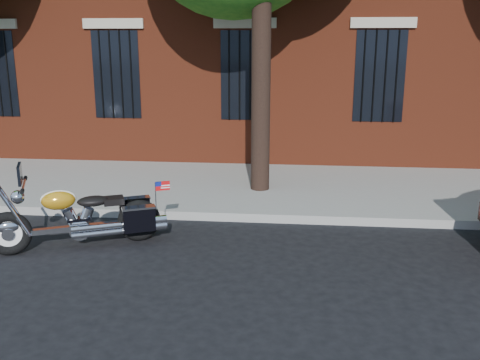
# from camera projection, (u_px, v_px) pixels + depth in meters

# --- Properties ---
(ground) EXTENTS (120.00, 120.00, 0.00)m
(ground) POSITION_uv_depth(u_px,v_px,m) (213.00, 251.00, 7.81)
(ground) COLOR black
(ground) RESTS_ON ground
(curb) EXTENTS (40.00, 0.16, 0.15)m
(curb) POSITION_uv_depth(u_px,v_px,m) (225.00, 216.00, 9.12)
(curb) COLOR gray
(curb) RESTS_ON ground
(sidewalk) EXTENTS (40.00, 3.60, 0.15)m
(sidewalk) POSITION_uv_depth(u_px,v_px,m) (237.00, 187.00, 10.93)
(sidewalk) COLOR gray
(sidewalk) RESTS_ON ground
(motorcycle) EXTENTS (2.53, 1.37, 1.31)m
(motorcycle) POSITION_uv_depth(u_px,v_px,m) (85.00, 218.00, 7.85)
(motorcycle) COLOR black
(motorcycle) RESTS_ON ground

